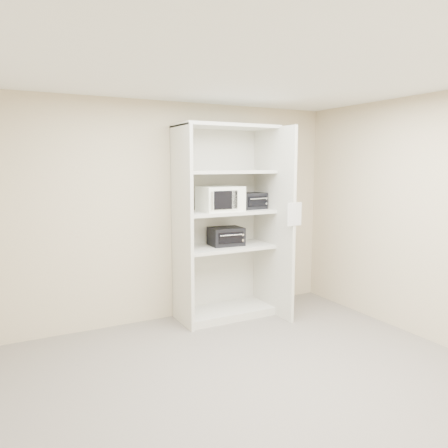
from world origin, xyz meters
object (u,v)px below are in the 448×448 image
shelving_unit (229,229)px  toaster_oven_lower (226,236)px  microwave (220,199)px  toaster_oven_upper (251,201)px

shelving_unit → toaster_oven_lower: shelving_unit is taller
microwave → toaster_oven_lower: 0.51m
toaster_oven_upper → toaster_oven_lower: 0.57m
shelving_unit → microwave: 0.42m
shelving_unit → toaster_oven_upper: bearing=3.0°
toaster_oven_lower → shelving_unit: bearing=-42.8°
shelving_unit → toaster_oven_lower: bearing=133.1°
microwave → toaster_oven_upper: microwave is taller
toaster_oven_lower → microwave: bearing=-144.7°
microwave → toaster_oven_lower: microwave is taller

